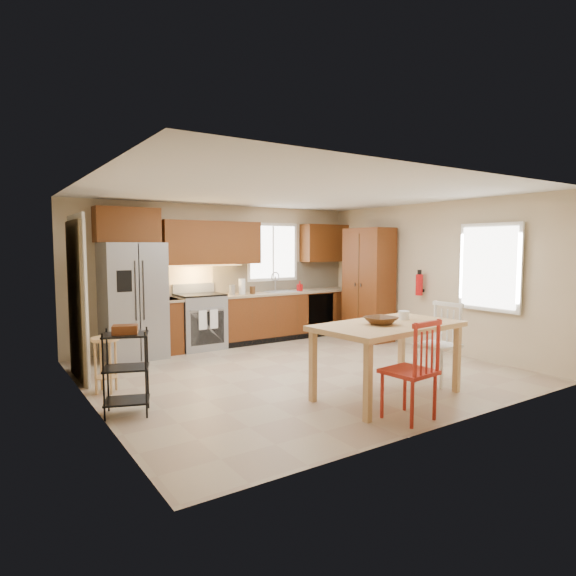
% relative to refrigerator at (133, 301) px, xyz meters
% --- Properties ---
extents(floor, '(5.50, 5.50, 0.00)m').
position_rel_refrigerator_xyz_m(floor, '(1.70, -2.12, -0.91)').
color(floor, tan).
rests_on(floor, ground).
extents(ceiling, '(5.50, 5.00, 0.02)m').
position_rel_refrigerator_xyz_m(ceiling, '(1.70, -2.12, 1.59)').
color(ceiling, silver).
rests_on(ceiling, ground).
extents(wall_back, '(5.50, 0.02, 2.50)m').
position_rel_refrigerator_xyz_m(wall_back, '(1.70, 0.38, 0.34)').
color(wall_back, '#CCB793').
rests_on(wall_back, ground).
extents(wall_front, '(5.50, 0.02, 2.50)m').
position_rel_refrigerator_xyz_m(wall_front, '(1.70, -4.62, 0.34)').
color(wall_front, '#CCB793').
rests_on(wall_front, ground).
extents(wall_left, '(0.02, 5.00, 2.50)m').
position_rel_refrigerator_xyz_m(wall_left, '(-1.05, -2.12, 0.34)').
color(wall_left, '#CCB793').
rests_on(wall_left, ground).
extents(wall_right, '(0.02, 5.00, 2.50)m').
position_rel_refrigerator_xyz_m(wall_right, '(4.45, -2.12, 0.34)').
color(wall_right, '#CCB793').
rests_on(wall_right, ground).
extents(refrigerator, '(0.92, 0.75, 1.82)m').
position_rel_refrigerator_xyz_m(refrigerator, '(0.00, 0.00, 0.00)').
color(refrigerator, gray).
rests_on(refrigerator, floor).
extents(range_stove, '(0.76, 0.63, 0.92)m').
position_rel_refrigerator_xyz_m(range_stove, '(1.15, 0.06, -0.45)').
color(range_stove, gray).
rests_on(range_stove, floor).
extents(base_cabinet_narrow, '(0.30, 0.60, 0.90)m').
position_rel_refrigerator_xyz_m(base_cabinet_narrow, '(0.60, 0.08, -0.46)').
color(base_cabinet_narrow, '#5D2911').
rests_on(base_cabinet_narrow, floor).
extents(base_cabinet_run, '(2.92, 0.60, 0.90)m').
position_rel_refrigerator_xyz_m(base_cabinet_run, '(2.99, 0.08, -0.46)').
color(base_cabinet_run, '#5D2911').
rests_on(base_cabinet_run, floor).
extents(dishwasher, '(0.60, 0.02, 0.78)m').
position_rel_refrigerator_xyz_m(dishwasher, '(3.55, -0.22, -0.46)').
color(dishwasher, black).
rests_on(dishwasher, floor).
extents(backsplash, '(2.92, 0.03, 0.55)m').
position_rel_refrigerator_xyz_m(backsplash, '(2.99, 0.36, 0.27)').
color(backsplash, beige).
rests_on(backsplash, wall_back).
extents(upper_over_fridge, '(1.00, 0.35, 0.55)m').
position_rel_refrigerator_xyz_m(upper_over_fridge, '(0.00, 0.20, 1.19)').
color(upper_over_fridge, '#632E10').
rests_on(upper_over_fridge, wall_back).
extents(upper_left_block, '(1.80, 0.35, 0.75)m').
position_rel_refrigerator_xyz_m(upper_left_block, '(1.45, 0.20, 0.92)').
color(upper_left_block, '#632E10').
rests_on(upper_left_block, wall_back).
extents(upper_right_block, '(1.00, 0.35, 0.75)m').
position_rel_refrigerator_xyz_m(upper_right_block, '(3.95, 0.20, 0.92)').
color(upper_right_block, '#632E10').
rests_on(upper_right_block, wall_back).
extents(window_back, '(1.12, 0.04, 1.12)m').
position_rel_refrigerator_xyz_m(window_back, '(2.80, 0.35, 0.74)').
color(window_back, white).
rests_on(window_back, wall_back).
extents(sink, '(0.62, 0.46, 0.16)m').
position_rel_refrigerator_xyz_m(sink, '(2.80, 0.08, -0.05)').
color(sink, gray).
rests_on(sink, base_cabinet_run).
extents(undercab_glow, '(1.60, 0.30, 0.01)m').
position_rel_refrigerator_xyz_m(undercab_glow, '(1.15, 0.17, 0.52)').
color(undercab_glow, '#FFBF66').
rests_on(undercab_glow, wall_back).
extents(soap_bottle, '(0.09, 0.09, 0.19)m').
position_rel_refrigerator_xyz_m(soap_bottle, '(3.18, -0.02, 0.09)').
color(soap_bottle, '#B20C0E').
rests_on(soap_bottle, base_cabinet_run).
extents(paper_towel, '(0.12, 0.12, 0.28)m').
position_rel_refrigerator_xyz_m(paper_towel, '(1.95, 0.03, 0.13)').
color(paper_towel, white).
rests_on(paper_towel, base_cabinet_run).
extents(canister_steel, '(0.11, 0.11, 0.18)m').
position_rel_refrigerator_xyz_m(canister_steel, '(1.75, 0.03, 0.08)').
color(canister_steel, gray).
rests_on(canister_steel, base_cabinet_run).
extents(canister_wood, '(0.10, 0.10, 0.14)m').
position_rel_refrigerator_xyz_m(canister_wood, '(2.15, -0.00, 0.06)').
color(canister_wood, '#4D3014').
rests_on(canister_wood, base_cabinet_run).
extents(pantry, '(0.50, 0.95, 2.10)m').
position_rel_refrigerator_xyz_m(pantry, '(4.13, -0.93, 0.14)').
color(pantry, '#5D2911').
rests_on(pantry, floor).
extents(fire_extinguisher, '(0.12, 0.12, 0.36)m').
position_rel_refrigerator_xyz_m(fire_extinguisher, '(4.33, -1.98, 0.19)').
color(fire_extinguisher, '#B20C0E').
rests_on(fire_extinguisher, wall_right).
extents(window_right, '(0.04, 1.02, 1.32)m').
position_rel_refrigerator_xyz_m(window_right, '(4.38, -3.27, 0.54)').
color(window_right, white).
rests_on(window_right, wall_right).
extents(doorway, '(0.04, 0.95, 2.10)m').
position_rel_refrigerator_xyz_m(doorway, '(-0.97, -0.82, 0.14)').
color(doorway, '#8C7A59').
rests_on(doorway, wall_left).
extents(dining_table, '(1.84, 1.14, 0.85)m').
position_rel_refrigerator_xyz_m(dining_table, '(1.91, -3.63, -0.48)').
color(dining_table, tan).
rests_on(dining_table, floor).
extents(chair_red, '(0.52, 0.52, 1.03)m').
position_rel_refrigerator_xyz_m(chair_red, '(1.56, -4.28, -0.40)').
color(chair_red, '#B0291B').
rests_on(chair_red, floor).
extents(chair_white, '(0.52, 0.52, 1.03)m').
position_rel_refrigerator_xyz_m(chair_white, '(2.86, -3.58, -0.40)').
color(chair_white, white).
rests_on(chair_white, floor).
extents(table_bowl, '(0.39, 0.39, 0.09)m').
position_rel_refrigerator_xyz_m(table_bowl, '(1.80, -3.63, -0.04)').
color(table_bowl, '#4D3014').
rests_on(table_bowl, dining_table).
extents(table_jar, '(0.16, 0.16, 0.17)m').
position_rel_refrigerator_xyz_m(table_jar, '(2.30, -3.52, -0.01)').
color(table_jar, white).
rests_on(table_jar, dining_table).
extents(bar_stool, '(0.43, 0.43, 0.68)m').
position_rel_refrigerator_xyz_m(bar_stool, '(-0.80, -1.65, -0.57)').
color(bar_stool, tan).
rests_on(bar_stool, floor).
extents(utility_cart, '(0.54, 0.48, 0.90)m').
position_rel_refrigerator_xyz_m(utility_cart, '(-0.80, -2.57, -0.46)').
color(utility_cart, black).
rests_on(utility_cart, floor).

